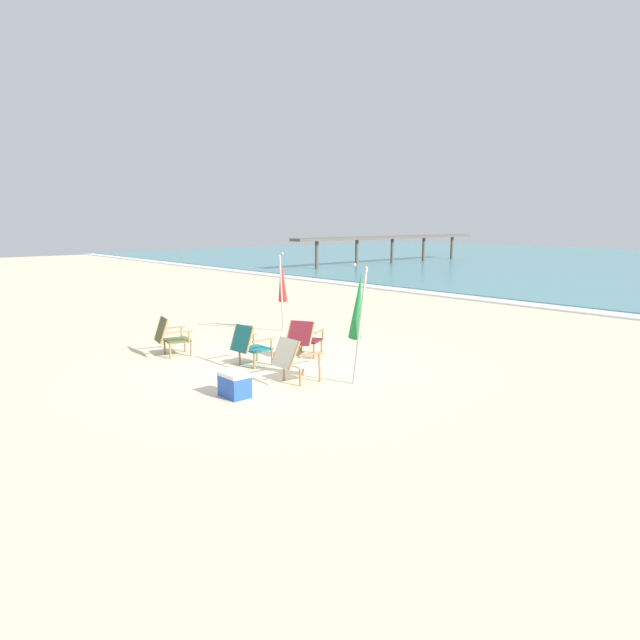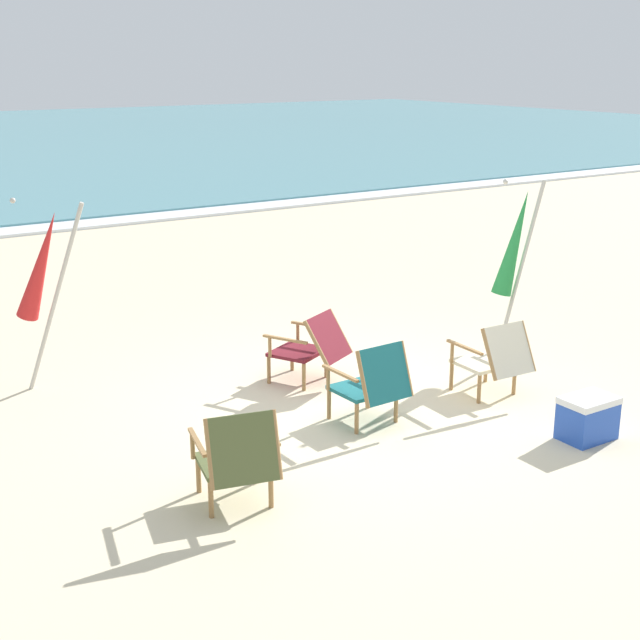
{
  "view_description": "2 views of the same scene",
  "coord_description": "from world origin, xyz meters",
  "px_view_note": "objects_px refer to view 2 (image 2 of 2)",
  "views": [
    {
      "loc": [
        8.76,
        -6.64,
        2.77
      ],
      "look_at": [
        -0.28,
        1.46,
        0.66
      ],
      "focal_mm": 32.0,
      "sensor_mm": 36.0,
      "label": 1
    },
    {
      "loc": [
        -4.76,
        -6.72,
        3.32
      ],
      "look_at": [
        -0.07,
        0.46,
        0.78
      ],
      "focal_mm": 50.0,
      "sensor_mm": 36.0,
      "label": 2
    }
  ],
  "objects_px": {
    "umbrella_furled_green": "(515,245)",
    "beach_chair_front_right": "(495,357)",
    "beach_chair_back_right": "(373,382)",
    "beach_chair_mid_center": "(238,456)",
    "beach_chair_far_center": "(312,345)",
    "umbrella_furled_red": "(42,267)",
    "cooler_box": "(588,418)"
  },
  "relations": [
    {
      "from": "beach_chair_back_right",
      "to": "umbrella_furled_green",
      "type": "bearing_deg",
      "value": 14.2
    },
    {
      "from": "beach_chair_back_right",
      "to": "umbrella_furled_red",
      "type": "relative_size",
      "value": 0.41
    },
    {
      "from": "beach_chair_far_center",
      "to": "beach_chair_mid_center",
      "type": "distance_m",
      "value": 2.78
    },
    {
      "from": "umbrella_furled_red",
      "to": "cooler_box",
      "type": "xyz_separation_m",
      "value": [
        3.68,
        -3.86,
        -1.11
      ]
    },
    {
      "from": "beach_chair_back_right",
      "to": "cooler_box",
      "type": "relative_size",
      "value": 1.67
    },
    {
      "from": "beach_chair_far_center",
      "to": "beach_chair_mid_center",
      "type": "relative_size",
      "value": 1.16
    },
    {
      "from": "umbrella_furled_green",
      "to": "umbrella_furled_red",
      "type": "height_order",
      "value": "umbrella_furled_green"
    },
    {
      "from": "beach_chair_back_right",
      "to": "beach_chair_front_right",
      "type": "xyz_separation_m",
      "value": [
        1.46,
        -0.08,
        -0.01
      ]
    },
    {
      "from": "umbrella_furled_red",
      "to": "cooler_box",
      "type": "relative_size",
      "value": 4.1
    },
    {
      "from": "umbrella_furled_green",
      "to": "umbrella_furled_red",
      "type": "relative_size",
      "value": 1.04
    },
    {
      "from": "beach_chair_far_center",
      "to": "cooler_box",
      "type": "bearing_deg",
      "value": -62.9
    },
    {
      "from": "beach_chair_back_right",
      "to": "umbrella_furled_green",
      "type": "xyz_separation_m",
      "value": [
        2.33,
        0.59,
        0.93
      ]
    },
    {
      "from": "umbrella_furled_red",
      "to": "cooler_box",
      "type": "distance_m",
      "value": 5.45
    },
    {
      "from": "beach_chair_mid_center",
      "to": "beach_chair_front_right",
      "type": "distance_m",
      "value": 3.33
    },
    {
      "from": "beach_chair_mid_center",
      "to": "umbrella_furled_green",
      "type": "height_order",
      "value": "umbrella_furled_green"
    },
    {
      "from": "umbrella_furled_red",
      "to": "beach_chair_back_right",
      "type": "bearing_deg",
      "value": -48.86
    },
    {
      "from": "beach_chair_mid_center",
      "to": "beach_chair_back_right",
      "type": "bearing_deg",
      "value": 22.21
    },
    {
      "from": "beach_chair_front_right",
      "to": "umbrella_furled_green",
      "type": "distance_m",
      "value": 1.44
    },
    {
      "from": "cooler_box",
      "to": "beach_chair_mid_center",
      "type": "bearing_deg",
      "value": 170.11
    },
    {
      "from": "beach_chair_mid_center",
      "to": "umbrella_furled_green",
      "type": "distance_m",
      "value": 4.44
    },
    {
      "from": "beach_chair_back_right",
      "to": "beach_chair_front_right",
      "type": "bearing_deg",
      "value": -3.2
    },
    {
      "from": "umbrella_furled_green",
      "to": "beach_chair_back_right",
      "type": "bearing_deg",
      "value": -165.8
    },
    {
      "from": "beach_chair_front_right",
      "to": "umbrella_furled_green",
      "type": "relative_size",
      "value": 0.38
    },
    {
      "from": "beach_chair_front_right",
      "to": "beach_chair_back_right",
      "type": "bearing_deg",
      "value": 176.8
    },
    {
      "from": "beach_chair_mid_center",
      "to": "beach_chair_front_right",
      "type": "xyz_separation_m",
      "value": [
        3.26,
        0.65,
        -0.01
      ]
    },
    {
      "from": "beach_chair_mid_center",
      "to": "umbrella_furled_red",
      "type": "relative_size",
      "value": 0.41
    },
    {
      "from": "beach_chair_mid_center",
      "to": "umbrella_furled_green",
      "type": "xyz_separation_m",
      "value": [
        4.13,
        1.32,
        0.93
      ]
    },
    {
      "from": "umbrella_furled_red",
      "to": "cooler_box",
      "type": "bearing_deg",
      "value": -46.32
    },
    {
      "from": "beach_chair_back_right",
      "to": "umbrella_furled_green",
      "type": "distance_m",
      "value": 2.58
    },
    {
      "from": "umbrella_furled_green",
      "to": "beach_chair_front_right",
      "type": "bearing_deg",
      "value": -142.23
    },
    {
      "from": "beach_chair_far_center",
      "to": "beach_chair_back_right",
      "type": "height_order",
      "value": "beach_chair_back_right"
    },
    {
      "from": "beach_chair_front_right",
      "to": "umbrella_furled_red",
      "type": "xyz_separation_m",
      "value": [
        -3.7,
        2.64,
        0.88
      ]
    }
  ]
}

